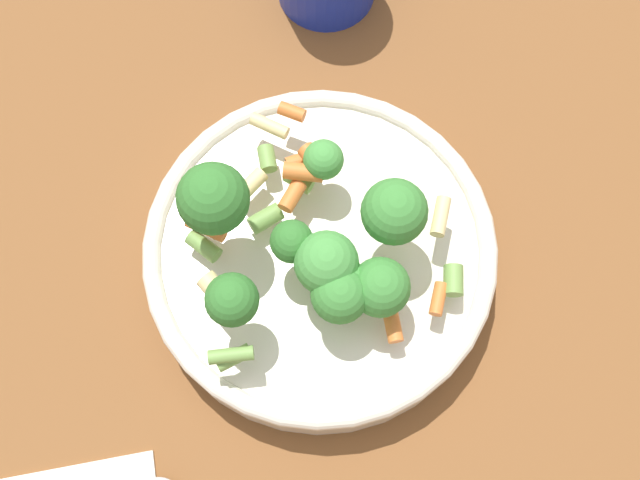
{
  "coord_description": "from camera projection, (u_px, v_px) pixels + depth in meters",
  "views": [
    {
      "loc": [
        0.12,
        -0.12,
        0.56
      ],
      "look_at": [
        0.0,
        0.0,
        0.06
      ],
      "focal_mm": 42.0,
      "sensor_mm": 36.0,
      "label": 1
    }
  ],
  "objects": [
    {
      "name": "pasta_salad",
      "position": [
        314.0,
        246.0,
        0.49
      ],
      "size": [
        0.2,
        0.2,
        0.09
      ],
      "color": "#8CB766",
      "rests_on": "bowl"
    },
    {
      "name": "bowl",
      "position": [
        320.0,
        254.0,
        0.56
      ],
      "size": [
        0.26,
        0.26,
        0.05
      ],
      "color": "silver",
      "rests_on": "ground_plane"
    },
    {
      "name": "ground_plane",
      "position": [
        320.0,
        264.0,
        0.58
      ],
      "size": [
        3.0,
        3.0,
        0.0
      ],
      "primitive_type": "plane",
      "color": "brown"
    }
  ]
}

